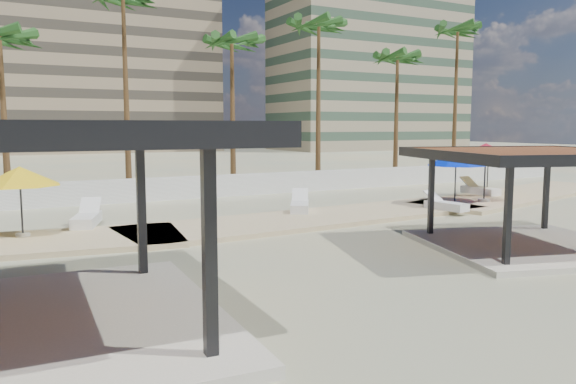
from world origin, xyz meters
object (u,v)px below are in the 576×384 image
at_px(lounger_b, 300,206).
at_px(lounger_c, 445,205).
at_px(umbrella_c, 486,151).
at_px(pavilion_central, 530,190).
at_px(lounger_a, 87,219).
at_px(pavilion_west, 12,211).
at_px(lounger_d, 480,190).

relative_size(lounger_b, lounger_c, 1.09).
xyz_separation_m(umbrella_c, lounger_c, (-3.54, -1.08, -2.24)).
bearing_deg(lounger_b, pavilion_central, -132.31).
xyz_separation_m(umbrella_c, lounger_a, (-18.04, 2.32, -2.21)).
distance_m(pavilion_west, lounger_c, 18.84).
bearing_deg(umbrella_c, pavilion_central, -130.01).
bearing_deg(pavilion_west, lounger_b, 43.94).
bearing_deg(lounger_b, lounger_d, -56.09).
relative_size(umbrella_c, lounger_c, 1.58).
relative_size(pavilion_west, lounger_b, 3.44).
distance_m(pavilion_central, pavilion_west, 14.38).
xyz_separation_m(umbrella_c, lounger_d, (2.20, 2.32, -2.22)).
bearing_deg(umbrella_c, lounger_b, 170.06).
bearing_deg(lounger_c, lounger_a, 68.87).
bearing_deg(umbrella_c, lounger_a, 172.67).
height_order(lounger_a, lounger_d, lounger_a).
bearing_deg(pavilion_west, lounger_c, 25.70).
relative_size(lounger_a, lounger_c, 1.16).
xyz_separation_m(pavilion_west, lounger_d, (23.03, 10.63, -1.92)).
bearing_deg(lounger_a, umbrella_c, -78.59).
xyz_separation_m(lounger_b, lounger_d, (11.55, 0.68, 0.00)).
height_order(umbrella_c, lounger_c, umbrella_c).
relative_size(lounger_c, lounger_d, 0.92).
xyz_separation_m(pavilion_central, pavilion_west, (-14.36, -0.60, 0.46)).
height_order(pavilion_central, lounger_b, pavilion_central).
height_order(lounger_a, lounger_b, lounger_a).
bearing_deg(lounger_c, lounger_b, 56.98).
relative_size(umbrella_c, lounger_d, 1.46).
relative_size(pavilion_central, lounger_c, 3.55).
bearing_deg(pavilion_west, umbrella_c, 24.77).
bearing_deg(umbrella_c, lounger_c, -162.96).
bearing_deg(umbrella_c, pavilion_west, -158.25).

